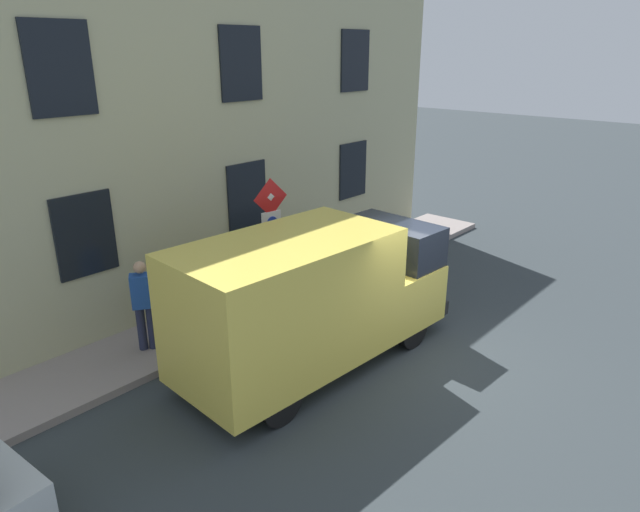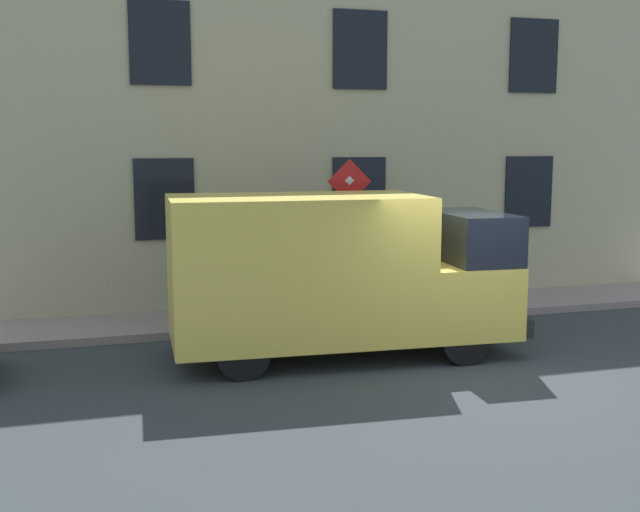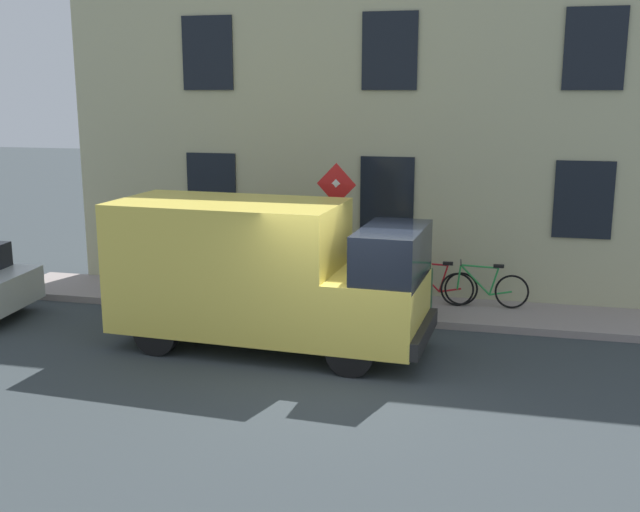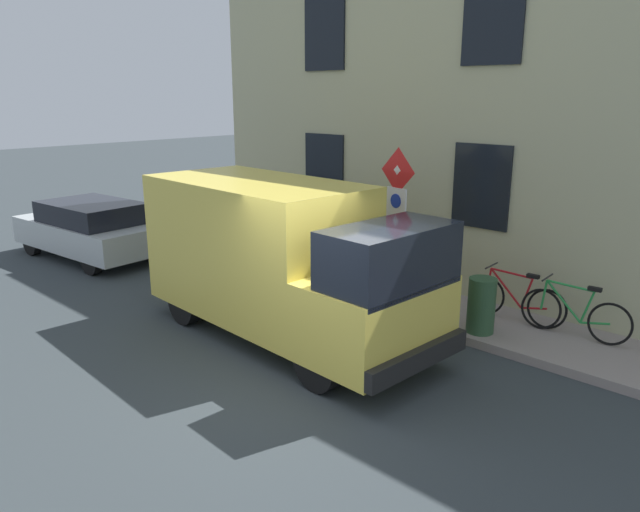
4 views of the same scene
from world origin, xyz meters
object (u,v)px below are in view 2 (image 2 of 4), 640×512
object	(u,v)px
litter_bin	(427,287)
bicycle_red	(417,283)
delivery_van	(336,271)
sign_post_stacked	(349,223)
pedestrian	(197,269)
bicycle_green	(462,281)

from	to	relation	value
litter_bin	bicycle_red	bearing A→B (deg)	-11.49
delivery_van	bicycle_red	world-z (taller)	delivery_van
sign_post_stacked	delivery_van	distance (m)	2.14
pedestrian	litter_bin	xyz separation A→B (m)	(-0.44, -4.25, -0.48)
sign_post_stacked	litter_bin	xyz separation A→B (m)	(0.15, -1.61, -1.27)
bicycle_red	pedestrian	xyz separation A→B (m)	(-0.42, 4.43, 0.56)
delivery_van	sign_post_stacked	bearing A→B (deg)	69.01
litter_bin	sign_post_stacked	bearing A→B (deg)	95.27
pedestrian	bicycle_red	bearing A→B (deg)	-51.89
bicycle_red	pedestrian	distance (m)	4.48
bicycle_green	litter_bin	world-z (taller)	litter_bin
delivery_van	litter_bin	distance (m)	3.28
bicycle_red	litter_bin	world-z (taller)	litter_bin
bicycle_green	litter_bin	bearing A→B (deg)	32.80
delivery_van	pedestrian	size ratio (longest dim) A/B	3.16
sign_post_stacked	pedestrian	xyz separation A→B (m)	(0.59, 2.64, -0.79)
pedestrian	litter_bin	bearing A→B (deg)	-63.16
pedestrian	bicycle_green	bearing A→B (deg)	-52.86
bicycle_green	pedestrian	size ratio (longest dim) A/B	1.00
pedestrian	delivery_van	bearing A→B (deg)	-111.40
bicycle_red	pedestrian	size ratio (longest dim) A/B	1.00
pedestrian	litter_bin	distance (m)	4.30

